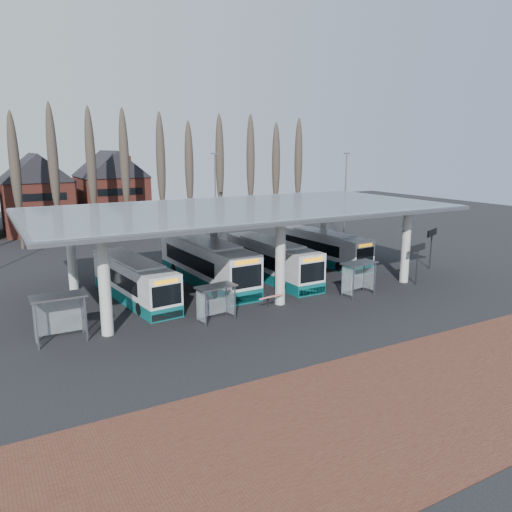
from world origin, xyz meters
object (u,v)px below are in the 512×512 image
bus_0 (134,281)px  bus_2 (271,261)px  shelter_0 (59,307)px  bus_1 (206,263)px  shelter_1 (215,295)px  bus_3 (322,248)px  shelter_2 (358,271)px

bus_0 → bus_2: size_ratio=0.95×
bus_0 → shelter_0: size_ratio=3.67×
bus_1 → shelter_1: bus_1 is taller
bus_0 → bus_3: 19.22m
bus_3 → shelter_0: 26.37m
shelter_0 → shelter_2: bearing=-2.6°
bus_0 → shelter_1: bus_0 is taller
bus_1 → bus_3: 12.70m
bus_3 → shelter_1: bus_3 is taller
shelter_1 → bus_2: bearing=33.2°
bus_2 → shelter_1: bus_2 is taller
shelter_1 → bus_3: bearing=24.5°
bus_2 → shelter_1: bearing=-139.7°
bus_0 → shelter_0: (-5.90, -5.78, 0.59)m
shelter_1 → shelter_2: bearing=-7.5°
bus_0 → shelter_0: bus_0 is taller
bus_1 → bus_2: size_ratio=1.11×
bus_2 → shelter_0: 18.68m
bus_1 → shelter_2: bearing=-47.5°
bus_2 → shelter_0: bus_2 is taller
bus_1 → bus_2: 5.51m
shelter_1 → shelter_2: shelter_2 is taller
shelter_0 → shelter_1: shelter_0 is taller
bus_3 → shelter_1: (-15.83, -9.89, 0.28)m
bus_0 → bus_1: bus_1 is taller
bus_2 → shelter_0: bearing=-161.3°
shelter_0 → shelter_1: (9.08, -1.25, -0.30)m
bus_0 → shelter_2: size_ratio=3.84×
bus_0 → shelter_2: 16.40m
shelter_1 → shelter_0: bearing=164.7°
bus_1 → bus_3: bus_1 is taller
bus_1 → shelter_0: size_ratio=4.30×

